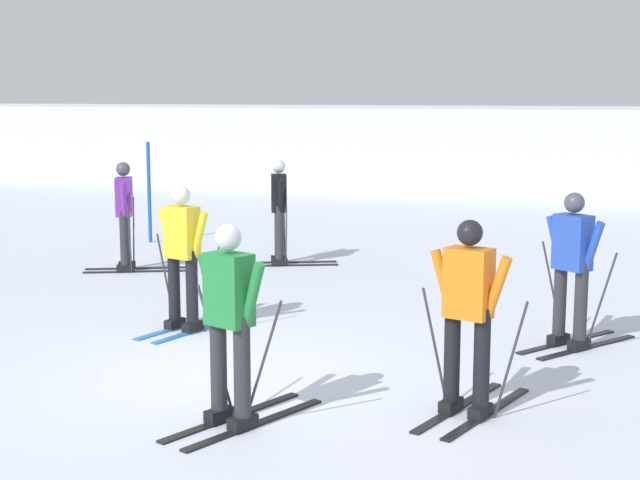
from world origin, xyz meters
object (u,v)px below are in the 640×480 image
object	(u,v)px
skier_blue	(572,265)
skier_yellow	(183,254)
skier_purple	(125,213)
skier_black	(280,209)
skier_green	(230,319)
trail_marker_pole	(149,192)
skier_orange	(468,312)

from	to	relation	value
skier_blue	skier_yellow	world-z (taller)	same
skier_purple	skier_blue	size ratio (longest dim) A/B	1.00
skier_black	skier_green	distance (m)	7.48
skier_purple	trail_marker_pole	distance (m)	2.85
skier_purple	trail_marker_pole	bearing A→B (deg)	113.08
skier_purple	skier_black	bearing A→B (deg)	33.03
skier_blue	skier_green	size ratio (longest dim) A/B	1.00
skier_purple	skier_orange	distance (m)	7.95
skier_black	skier_yellow	size ratio (longest dim) A/B	1.00
skier_yellow	skier_blue	bearing A→B (deg)	10.47
skier_black	trail_marker_pole	world-z (taller)	trail_marker_pole
skier_purple	skier_blue	distance (m)	7.32
skier_blue	skier_black	xyz separation A→B (m)	(-4.92, 3.56, -0.00)
skier_black	skier_yellow	xyz separation A→B (m)	(0.61, -4.35, 0.00)
skier_green	trail_marker_pole	distance (m)	10.09
skier_orange	skier_green	distance (m)	2.02
skier_green	skier_purple	bearing A→B (deg)	128.58
skier_black	skier_orange	distance (m)	7.48
skier_black	trail_marker_pole	size ratio (longest dim) A/B	0.91
skier_blue	skier_black	world-z (taller)	same
skier_black	skier_green	world-z (taller)	same
skier_purple	skier_blue	world-z (taller)	same
skier_yellow	skier_green	bearing A→B (deg)	-54.73
skier_blue	skier_black	size ratio (longest dim) A/B	1.00
skier_green	skier_blue	bearing A→B (deg)	55.41
trail_marker_pole	skier_black	bearing A→B (deg)	-22.20
skier_yellow	skier_green	distance (m)	3.30
skier_blue	skier_green	distance (m)	4.24
skier_black	skier_blue	bearing A→B (deg)	-35.87
skier_black	skier_orange	size ratio (longest dim) A/B	1.00
skier_orange	trail_marker_pole	xyz separation A→B (m)	(-7.47, 7.41, 0.02)
skier_green	skier_black	bearing A→B (deg)	109.61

